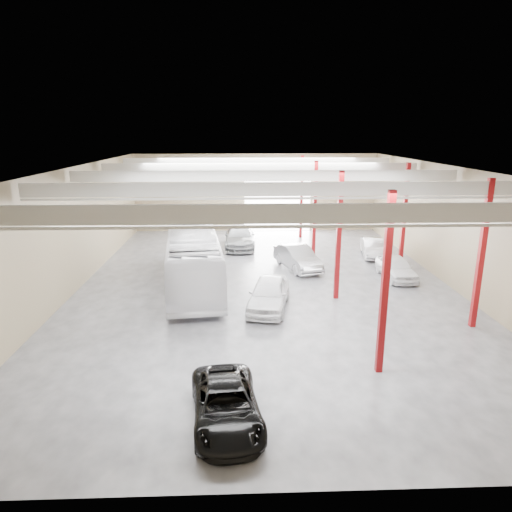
{
  "coord_description": "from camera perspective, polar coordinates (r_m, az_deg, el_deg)",
  "views": [
    {
      "loc": [
        -1.53,
        -25.64,
        8.98
      ],
      "look_at": [
        -0.61,
        -1.04,
        2.2
      ],
      "focal_mm": 32.0,
      "sensor_mm": 36.0,
      "label": 1
    }
  ],
  "objects": [
    {
      "name": "depot_shell",
      "position": [
        26.48,
        1.48,
        6.69
      ],
      "size": [
        22.12,
        32.12,
        7.06
      ],
      "color": "#3F3F43",
      "rests_on": "ground"
    },
    {
      "name": "coach_bus",
      "position": [
        27.49,
        -7.89,
        -0.06
      ],
      "size": [
        4.37,
        12.66,
        3.45
      ],
      "primitive_type": "imported",
      "rotation": [
        0.0,
        0.0,
        0.12
      ],
      "color": "silver",
      "rests_on": "ground"
    },
    {
      "name": "black_sedan",
      "position": [
        15.16,
        -3.75,
        -18.06
      ],
      "size": [
        2.6,
        4.75,
        1.26
      ],
      "primitive_type": "imported",
      "rotation": [
        0.0,
        0.0,
        0.12
      ],
      "color": "black",
      "rests_on": "ground"
    },
    {
      "name": "car_row_a",
      "position": [
        23.75,
        1.61,
        -4.75
      ],
      "size": [
        2.79,
        5.0,
        1.61
      ],
      "primitive_type": "imported",
      "rotation": [
        0.0,
        0.0,
        -0.2
      ],
      "color": "white",
      "rests_on": "ground"
    },
    {
      "name": "car_row_b",
      "position": [
        30.63,
        5.23,
        -0.19
      ],
      "size": [
        3.03,
        5.04,
        1.57
      ],
      "primitive_type": "imported",
      "rotation": [
        0.0,
        0.0,
        0.31
      ],
      "color": "#A4A4A9",
      "rests_on": "ground"
    },
    {
      "name": "car_row_c",
      "position": [
        36.32,
        -2.06,
        2.4
      ],
      "size": [
        2.33,
        5.68,
        1.65
      ],
      "primitive_type": "imported",
      "rotation": [
        0.0,
        0.0,
        0.0
      ],
      "color": "gray",
      "rests_on": "ground"
    },
    {
      "name": "car_right_near",
      "position": [
        34.69,
        14.38,
        1.04
      ],
      "size": [
        1.96,
        4.21,
        1.34
      ],
      "primitive_type": "imported",
      "rotation": [
        0.0,
        0.0,
        -0.14
      ],
      "color": "#ACADB1",
      "rests_on": "ground"
    },
    {
      "name": "car_right_far",
      "position": [
        29.91,
        17.13,
        -1.37
      ],
      "size": [
        1.8,
        4.19,
        1.41
      ],
      "primitive_type": "imported",
      "rotation": [
        0.0,
        0.0,
        0.03
      ],
      "color": "white",
      "rests_on": "ground"
    }
  ]
}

